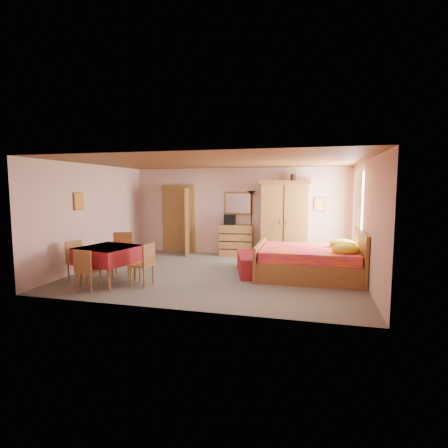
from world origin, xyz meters
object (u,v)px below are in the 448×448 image
(chair_north, at_px, (122,254))
(wardrobe, at_px, (285,220))
(sunflower_vase, at_px, (293,171))
(wall_mirror, at_px, (238,203))
(chair_east, at_px, (142,264))
(chest_of_drawers, at_px, (236,240))
(chair_west, at_px, (79,262))
(bench, at_px, (250,264))
(bed, at_px, (309,253))
(floor_lamp, at_px, (251,224))
(dining_table, at_px, (109,265))
(chair_south, at_px, (89,270))
(stereo, at_px, (230,219))

(chair_north, bearing_deg, wardrobe, -158.83)
(wardrobe, distance_m, sunflower_vase, 1.39)
(wall_mirror, distance_m, chair_east, 4.15)
(chest_of_drawers, height_order, wardrobe, wardrobe)
(sunflower_vase, relative_size, chair_west, 0.61)
(wardrobe, xyz_separation_m, chair_west, (-4.10, -3.56, -0.67))
(chair_west, bearing_deg, chair_north, 160.21)
(chest_of_drawers, height_order, bench, chest_of_drawers)
(chest_of_drawers, distance_m, bed, 2.92)
(bench, height_order, chair_east, chair_east)
(bench, xyz_separation_m, chair_west, (-3.44, -1.57, 0.20))
(wall_mirror, xyz_separation_m, sunflower_vase, (1.62, -0.22, 0.92))
(floor_lamp, bearing_deg, dining_table, -123.96)
(chair_east, bearing_deg, chest_of_drawers, -10.97)
(bed, distance_m, chair_south, 4.70)
(floor_lamp, xyz_separation_m, bench, (0.32, -2.13, -0.73))
(floor_lamp, height_order, bench, floor_lamp)
(chair_east, bearing_deg, wardrobe, -29.13)
(wall_mirror, bearing_deg, chair_east, -105.01)
(sunflower_vase, bearing_deg, dining_table, -135.53)
(chest_of_drawers, distance_m, floor_lamp, 0.67)
(wall_mirror, height_order, bed, wall_mirror)
(wall_mirror, relative_size, stereo, 2.70)
(bench, bearing_deg, chair_east, -142.85)
(bed, xyz_separation_m, dining_table, (-4.12, -1.56, -0.15))
(bed, height_order, chair_east, bed)
(chair_south, bearing_deg, bed, 28.33)
(chair_south, height_order, chair_west, chair_west)
(stereo, height_order, wardrobe, wardrobe)
(stereo, relative_size, chair_east, 0.37)
(chair_south, relative_size, chair_east, 0.95)
(wardrobe, bearing_deg, sunflower_vase, 21.20)
(chair_south, xyz_separation_m, chair_north, (-0.02, 1.27, 0.07))
(chair_north, bearing_deg, chair_south, 72.74)
(wardrobe, distance_m, chair_south, 5.44)
(wall_mirror, distance_m, floor_lamp, 0.75)
(sunflower_vase, bearing_deg, bed, -76.50)
(dining_table, bearing_deg, chair_west, -174.45)
(chair_east, bearing_deg, floor_lamp, -16.62)
(chair_south, bearing_deg, floor_lamp, 60.33)
(chair_east, bearing_deg, wall_mirror, -9.99)
(bed, bearing_deg, chest_of_drawers, 135.73)
(stereo, distance_m, floor_lamp, 0.66)
(stereo, bearing_deg, chair_north, -122.28)
(chair_south, relative_size, chair_west, 0.96)
(wardrobe, bearing_deg, chair_east, -125.93)
(wall_mirror, bearing_deg, bench, -68.51)
(floor_lamp, distance_m, dining_table, 4.42)
(stereo, bearing_deg, wall_mirror, 41.94)
(bench, bearing_deg, chair_south, -142.91)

